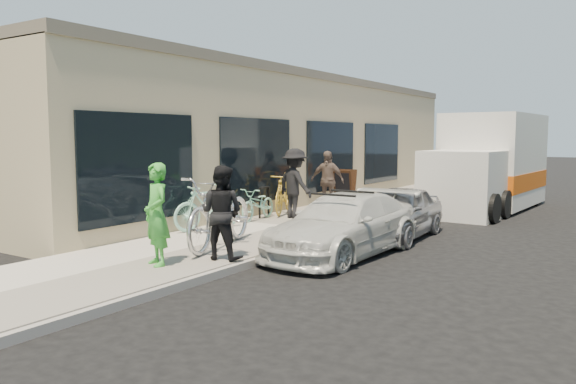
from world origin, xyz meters
The scene contains 17 objects.
ground centered at (0.00, 0.00, 0.00)m, with size 120.00×120.00×0.00m, color black.
sidewalk centered at (-2.00, 3.00, 0.07)m, with size 3.00×34.00×0.15m, color #B3ACA1.
curb centered at (-0.45, 3.00, 0.07)m, with size 0.12×34.00×0.13m, color gray.
storefront centered at (-5.24, 7.99, 2.12)m, with size 3.60×20.00×4.22m.
bike_rack centered at (-3.16, 3.85, 0.63)m, with size 0.13×0.56×0.79m.
sandwich_board centered at (-3.11, 8.25, 0.66)m, with size 0.67×0.68×1.01m.
sedan_white centered at (0.42, 1.43, 0.57)m, with size 1.82×4.04×1.19m.
sedan_silver centered at (0.56, 3.66, 0.57)m, with size 1.35×3.37×1.15m, color #A09FA4.
moving_truck centered at (0.99, 9.86, 1.29)m, with size 2.51×6.02×2.91m.
tandem_bike centered at (-1.51, 0.18, 0.83)m, with size 0.90×2.58×1.35m, color silver.
woman_rider centered at (-1.41, -1.54, 0.98)m, with size 0.61×0.40×1.66m, color green.
man_standing centered at (-0.84, -0.61, 0.95)m, with size 0.78×0.60×1.60m, color black.
cruiser_bike_a centered at (-3.04, 1.54, 0.67)m, with size 0.49×1.73×1.04m, color #91D8BE.
cruiser_bike_b centered at (-2.99, 3.38, 0.55)m, with size 0.53×1.52×0.80m, color #91D8BE.
cruiser_bike_c centered at (-3.07, 4.63, 0.71)m, with size 0.52×1.86×1.12m, color gold.
bystander_a centered at (-2.38, 4.11, 1.04)m, with size 1.15×0.66×1.78m, color black.
bystander_b centered at (-2.46, 5.94, 0.99)m, with size 0.99×0.41×1.68m, color brown.
Camera 1 is at (5.25, -7.85, 2.22)m, focal length 35.00 mm.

